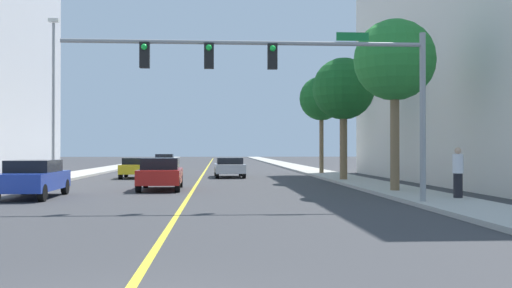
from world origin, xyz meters
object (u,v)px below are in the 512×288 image
Objects in this scene: car_blue at (33,178)px; pedestrian at (458,172)px; palm_mid at (343,90)px; car_yellow at (136,167)px; car_white at (165,161)px; car_silver at (229,167)px; palm_far at (321,99)px; traffic_signal_mast at (295,71)px; street_lamp at (53,92)px; palm_near at (394,61)px; car_red at (161,173)px.

pedestrian reaches higher than car_blue.
palm_mid is 14.40m from car_yellow.
car_silver is (5.91, -16.32, -0.03)m from car_white.
car_blue is at bearing -145.42° from palm_mid.
palm_mid is at bearing -92.06° from palm_far.
car_yellow is at bearing 158.52° from palm_mid.
car_blue is at bearing 157.86° from traffic_signal_mast.
car_yellow reaches higher than car_silver.
street_lamp is 19.18m from palm_near.
palm_far is 1.57× the size of car_white.
palm_mid reaches higher than car_red.
palm_mid reaches higher than car_yellow.
palm_far is 8.99m from car_silver.
palm_mid reaches higher than car_silver.
palm_mid reaches higher than car_blue.
car_white is (-2.47, 28.11, -0.04)m from car_red.
palm_mid is at bearing -61.81° from car_white.
palm_mid is 1.55× the size of car_silver.
palm_near reaches higher than pedestrian.
car_blue is 15.11m from car_yellow.
car_white is (-12.69, 31.04, -4.93)m from palm_near.
palm_far is 18.74m from car_red.
street_lamp reaches higher than palm_far.
car_red is (-9.98, -5.98, -4.61)m from palm_mid.
street_lamp reaches higher than palm_near.
car_yellow is (-12.67, 4.99, -4.68)m from palm_mid.
car_yellow is 0.86× the size of car_white.
palm_near is at bearing -68.93° from car_white.
car_blue is at bearing -140.06° from car_red.
palm_near reaches higher than traffic_signal_mast.
street_lamp reaches higher than car_yellow.
palm_mid reaches higher than traffic_signal_mast.
car_red is at bearing 123.21° from traffic_signal_mast.
palm_mid is at bearing -23.43° from car_yellow.
car_silver is at bearing 84.82° from pedestrian.
car_silver is at bearing -155.78° from palm_far.
car_blue is at bearing -94.86° from car_white.
street_lamp is 12.41m from car_silver.
palm_near is 4.03× the size of pedestrian.
palm_near reaches higher than car_silver.
palm_near is (16.90, -9.06, 0.50)m from street_lamp.
palm_far is 1.62× the size of car_red.
traffic_signal_mast is 1.32× the size of street_lamp.
palm_far reaches higher than palm_mid.
car_silver is at bearing -117.97° from car_blue.
traffic_signal_mast is 11.21m from car_blue.
palm_far is 22.17m from pedestrian.
car_blue is 32.21m from car_white.
palm_far is 14.44m from car_yellow.
car_white is at bearing 87.32° from car_yellow.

